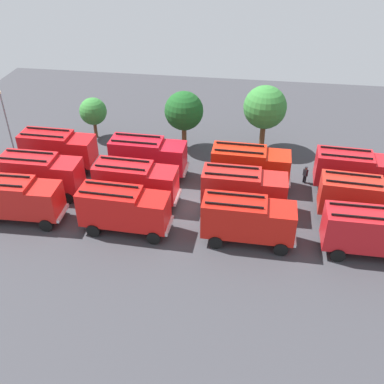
{
  "coord_description": "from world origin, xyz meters",
  "views": [
    {
      "loc": [
        4.61,
        -31.26,
        22.78
      ],
      "look_at": [
        0.0,
        0.0,
        1.4
      ],
      "focal_mm": 41.74,
      "sensor_mm": 36.0,
      "label": 1
    }
  ],
  "objects_px": {
    "fire_truck_2": "(248,219)",
    "fire_truck_3": "(372,231)",
    "fire_truck_4": "(41,173)",
    "lamppost": "(6,116)",
    "fire_truck_11": "(355,170)",
    "tree_2": "(265,107)",
    "firefighter_1": "(305,174)",
    "fire_truck_5": "(136,181)",
    "traffic_cone_1": "(136,213)",
    "fire_truck_0": "(17,198)",
    "traffic_cone_0": "(75,153)",
    "tree_1": "(184,111)",
    "fire_truck_10": "(250,165)",
    "fire_truck_7": "(363,197)",
    "fire_truck_1": "(124,208)",
    "fire_truck_6": "(244,189)",
    "fire_truck_8": "(58,148)",
    "tree_0": "(93,111)",
    "fire_truck_9": "(148,155)"
  },
  "relations": [
    {
      "from": "fire_truck_9",
      "to": "fire_truck_3",
      "type": "bearing_deg",
      "value": -23.34
    },
    {
      "from": "fire_truck_7",
      "to": "fire_truck_8",
      "type": "bearing_deg",
      "value": 174.83
    },
    {
      "from": "tree_2",
      "to": "fire_truck_11",
      "type": "bearing_deg",
      "value": -40.66
    },
    {
      "from": "fire_truck_11",
      "to": "tree_0",
      "type": "bearing_deg",
      "value": 168.38
    },
    {
      "from": "fire_truck_2",
      "to": "fire_truck_5",
      "type": "height_order",
      "value": "same"
    },
    {
      "from": "fire_truck_5",
      "to": "traffic_cone_1",
      "type": "relative_size",
      "value": 11.34
    },
    {
      "from": "fire_truck_4",
      "to": "fire_truck_7",
      "type": "xyz_separation_m",
      "value": [
        27.48,
        0.22,
        0.0
      ]
    },
    {
      "from": "fire_truck_2",
      "to": "fire_truck_3",
      "type": "bearing_deg",
      "value": 0.21
    },
    {
      "from": "fire_truck_1",
      "to": "fire_truck_6",
      "type": "xyz_separation_m",
      "value": [
        9.15,
        4.16,
        0.0
      ]
    },
    {
      "from": "fire_truck_4",
      "to": "lamppost",
      "type": "distance_m",
      "value": 9.99
    },
    {
      "from": "fire_truck_0",
      "to": "fire_truck_10",
      "type": "distance_m",
      "value": 20.15
    },
    {
      "from": "fire_truck_5",
      "to": "fire_truck_3",
      "type": "bearing_deg",
      "value": -9.92
    },
    {
      "from": "tree_0",
      "to": "fire_truck_4",
      "type": "bearing_deg",
      "value": -94.93
    },
    {
      "from": "traffic_cone_1",
      "to": "fire_truck_0",
      "type": "bearing_deg",
      "value": -168.76
    },
    {
      "from": "fire_truck_4",
      "to": "fire_truck_11",
      "type": "relative_size",
      "value": 0.98
    },
    {
      "from": "fire_truck_2",
      "to": "fire_truck_3",
      "type": "height_order",
      "value": "same"
    },
    {
      "from": "fire_truck_5",
      "to": "fire_truck_11",
      "type": "height_order",
      "value": "same"
    },
    {
      "from": "fire_truck_1",
      "to": "fire_truck_4",
      "type": "relative_size",
      "value": 1.01
    },
    {
      "from": "fire_truck_2",
      "to": "firefighter_1",
      "type": "bearing_deg",
      "value": 62.47
    },
    {
      "from": "fire_truck_1",
      "to": "traffic_cone_1",
      "type": "xyz_separation_m",
      "value": [
        0.38,
        1.96,
        -1.83
      ]
    },
    {
      "from": "fire_truck_7",
      "to": "fire_truck_10",
      "type": "xyz_separation_m",
      "value": [
        -9.29,
        3.87,
        0.0
      ]
    },
    {
      "from": "fire_truck_8",
      "to": "tree_1",
      "type": "relative_size",
      "value": 1.17
    },
    {
      "from": "tree_1",
      "to": "fire_truck_10",
      "type": "bearing_deg",
      "value": -42.05
    },
    {
      "from": "fire_truck_7",
      "to": "traffic_cone_1",
      "type": "bearing_deg",
      "value": -169.2
    },
    {
      "from": "fire_truck_1",
      "to": "fire_truck_7",
      "type": "height_order",
      "value": "same"
    },
    {
      "from": "fire_truck_2",
      "to": "tree_2",
      "type": "bearing_deg",
      "value": 87.66
    },
    {
      "from": "fire_truck_9",
      "to": "fire_truck_10",
      "type": "height_order",
      "value": "same"
    },
    {
      "from": "fire_truck_4",
      "to": "lamppost",
      "type": "xyz_separation_m",
      "value": [
        -6.69,
        7.22,
        1.71
      ]
    },
    {
      "from": "fire_truck_9",
      "to": "tree_0",
      "type": "relative_size",
      "value": 1.6
    },
    {
      "from": "fire_truck_8",
      "to": "tree_1",
      "type": "height_order",
      "value": "tree_1"
    },
    {
      "from": "fire_truck_5",
      "to": "traffic_cone_1",
      "type": "distance_m",
      "value": 2.74
    },
    {
      "from": "fire_truck_0",
      "to": "traffic_cone_0",
      "type": "xyz_separation_m",
      "value": [
        0.45,
        10.93,
        -1.83
      ]
    },
    {
      "from": "fire_truck_4",
      "to": "fire_truck_3",
      "type": "bearing_deg",
      "value": -8.65
    },
    {
      "from": "fire_truck_3",
      "to": "fire_truck_10",
      "type": "relative_size",
      "value": 1.0
    },
    {
      "from": "traffic_cone_1",
      "to": "lamppost",
      "type": "relative_size",
      "value": 0.1
    },
    {
      "from": "fire_truck_8",
      "to": "tree_2",
      "type": "bearing_deg",
      "value": 21.03
    },
    {
      "from": "fire_truck_3",
      "to": "tree_2",
      "type": "relative_size",
      "value": 1.06
    },
    {
      "from": "traffic_cone_0",
      "to": "fire_truck_1",
      "type": "bearing_deg",
      "value": -52.49
    },
    {
      "from": "fire_truck_7",
      "to": "tree_2",
      "type": "distance_m",
      "value": 14.29
    },
    {
      "from": "traffic_cone_0",
      "to": "fire_truck_5",
      "type": "bearing_deg",
      "value": -40.06
    },
    {
      "from": "fire_truck_8",
      "to": "fire_truck_11",
      "type": "height_order",
      "value": "same"
    },
    {
      "from": "fire_truck_9",
      "to": "lamppost",
      "type": "bearing_deg",
      "value": 171.05
    },
    {
      "from": "fire_truck_0",
      "to": "fire_truck_7",
      "type": "relative_size",
      "value": 0.99
    },
    {
      "from": "fire_truck_2",
      "to": "fire_truck_4",
      "type": "bearing_deg",
      "value": 168.54
    },
    {
      "from": "fire_truck_2",
      "to": "tree_2",
      "type": "relative_size",
      "value": 1.06
    },
    {
      "from": "fire_truck_10",
      "to": "tree_0",
      "type": "height_order",
      "value": "tree_0"
    },
    {
      "from": "fire_truck_8",
      "to": "fire_truck_10",
      "type": "relative_size",
      "value": 1.0
    },
    {
      "from": "fire_truck_2",
      "to": "fire_truck_11",
      "type": "bearing_deg",
      "value": 44.09
    },
    {
      "from": "fire_truck_3",
      "to": "fire_truck_11",
      "type": "distance_m",
      "value": 8.69
    },
    {
      "from": "tree_1",
      "to": "fire_truck_9",
      "type": "bearing_deg",
      "value": -112.25
    }
  ]
}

